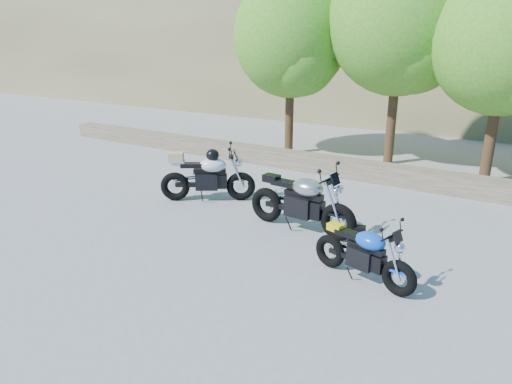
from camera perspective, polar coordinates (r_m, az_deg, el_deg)
ground at (r=8.61m, az=-4.77°, el=-6.26°), size 90.00×90.00×0.00m
stone_wall at (r=13.06m, az=10.08°, el=3.16°), size 22.00×0.55×0.50m
tree_decid_left at (r=15.16m, az=4.64°, el=18.31°), size 3.67×3.67×5.62m
tree_decid_mid at (r=14.28m, az=17.93°, el=19.21°), size 4.08×4.08×6.24m
tree_decid_right at (r=13.16m, az=29.15°, el=15.69°), size 3.54×3.54×5.41m
silver_bike at (r=8.95m, az=5.74°, el=-1.34°), size 2.37×0.75×1.19m
white_bike at (r=10.72m, az=-6.12°, el=2.06°), size 1.95×1.38×1.24m
blue_bike at (r=7.27m, az=13.33°, el=-7.60°), size 1.80×0.67×0.91m
backpack at (r=8.65m, az=12.65°, el=-5.32°), size 0.30×0.28×0.35m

